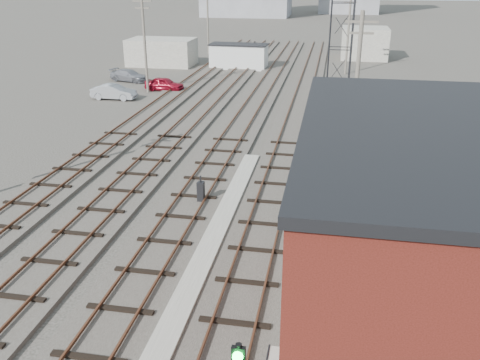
% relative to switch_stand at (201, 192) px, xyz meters
% --- Properties ---
extents(ground, '(320.00, 320.00, 0.00)m').
position_rel_switch_stand_xyz_m(ground, '(1.00, 38.98, -0.68)').
color(ground, '#282621').
rests_on(ground, ground).
extents(track_right, '(3.20, 90.00, 0.39)m').
position_rel_switch_stand_xyz_m(track_right, '(3.50, 17.98, -0.57)').
color(track_right, '#332D28').
rests_on(track_right, ground).
extents(track_mid_right, '(3.20, 90.00, 0.39)m').
position_rel_switch_stand_xyz_m(track_mid_right, '(-0.50, 17.98, -0.57)').
color(track_mid_right, '#332D28').
rests_on(track_mid_right, ground).
extents(track_mid_left, '(3.20, 90.00, 0.39)m').
position_rel_switch_stand_xyz_m(track_mid_left, '(-4.50, 17.98, -0.57)').
color(track_mid_left, '#332D28').
rests_on(track_mid_left, ground).
extents(track_left, '(3.20, 90.00, 0.39)m').
position_rel_switch_stand_xyz_m(track_left, '(-8.50, 17.98, -0.57)').
color(track_left, '#332D28').
rests_on(track_left, ground).
extents(platform_curb, '(0.90, 28.00, 0.26)m').
position_rel_switch_stand_xyz_m(platform_curb, '(1.50, -7.02, -0.55)').
color(platform_curb, gray).
rests_on(platform_curb, ground).
extents(brick_building, '(6.54, 12.20, 7.22)m').
position_rel_switch_stand_xyz_m(brick_building, '(8.50, -9.02, 2.95)').
color(brick_building, gray).
rests_on(brick_building, ground).
extents(lattice_tower, '(1.60, 1.60, 15.00)m').
position_rel_switch_stand_xyz_m(lattice_tower, '(6.50, 13.98, 6.82)').
color(lattice_tower, black).
rests_on(lattice_tower, ground).
extents(utility_pole_left_b, '(1.80, 0.24, 9.00)m').
position_rel_switch_stand_xyz_m(utility_pole_left_b, '(-11.50, 23.98, 4.12)').
color(utility_pole_left_b, '#595147').
rests_on(utility_pole_left_b, ground).
extents(utility_pole_left_c, '(1.80, 0.24, 9.00)m').
position_rel_switch_stand_xyz_m(utility_pole_left_c, '(-11.50, 48.98, 4.12)').
color(utility_pole_left_c, '#595147').
rests_on(utility_pole_left_c, ground).
extents(utility_pole_right_a, '(1.80, 0.24, 9.00)m').
position_rel_switch_stand_xyz_m(utility_pole_right_a, '(7.50, 6.98, 4.12)').
color(utility_pole_right_a, '#595147').
rests_on(utility_pole_right_a, ground).
extents(utility_pole_right_b, '(1.80, 0.24, 9.00)m').
position_rel_switch_stand_xyz_m(utility_pole_right_b, '(7.50, 36.98, 4.12)').
color(utility_pole_right_b, '#595147').
rests_on(utility_pole_right_b, ground).
extents(shed_left, '(8.00, 5.00, 3.20)m').
position_rel_switch_stand_xyz_m(shed_left, '(-15.00, 38.98, 0.92)').
color(shed_left, gray).
rests_on(shed_left, ground).
extents(shed_right, '(6.00, 6.00, 4.00)m').
position_rel_switch_stand_xyz_m(shed_right, '(10.00, 48.98, 1.32)').
color(shed_right, gray).
rests_on(shed_right, ground).
extents(switch_stand, '(0.35, 0.35, 1.44)m').
position_rel_switch_stand_xyz_m(switch_stand, '(0.00, 0.00, 0.00)').
color(switch_stand, black).
rests_on(switch_stand, ground).
extents(site_trailer, '(7.04, 3.33, 2.91)m').
position_rel_switch_stand_xyz_m(site_trailer, '(-5.15, 38.36, 0.79)').
color(site_trailer, silver).
rests_on(site_trailer, ground).
extents(car_red, '(4.01, 1.96, 1.32)m').
position_rel_switch_stand_xyz_m(car_red, '(-10.11, 24.93, -0.02)').
color(car_red, maroon).
rests_on(car_red, ground).
extents(car_silver, '(4.16, 1.48, 1.37)m').
position_rel_switch_stand_xyz_m(car_silver, '(-13.53, 20.62, 0.00)').
color(car_silver, '#94969B').
rests_on(car_silver, ground).
extents(car_grey, '(4.61, 2.84, 1.25)m').
position_rel_switch_stand_xyz_m(car_grey, '(-15.27, 28.62, -0.06)').
color(car_grey, slate).
rests_on(car_grey, ground).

